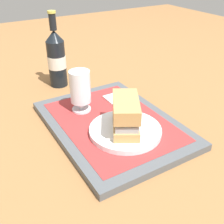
# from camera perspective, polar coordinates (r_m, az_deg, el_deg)

# --- Properties ---
(ground_plane) EXTENTS (3.00, 3.00, 0.00)m
(ground_plane) POSITION_cam_1_polar(r_m,az_deg,el_deg) (0.78, -0.00, -3.15)
(ground_plane) COLOR olive
(tray) EXTENTS (0.44, 0.32, 0.02)m
(tray) POSITION_cam_1_polar(r_m,az_deg,el_deg) (0.78, -0.00, -2.53)
(tray) COLOR #4C5156
(tray) RESTS_ON ground_plane
(placemat) EXTENTS (0.38, 0.27, 0.00)m
(placemat) POSITION_cam_1_polar(r_m,az_deg,el_deg) (0.77, -0.00, -1.88)
(placemat) COLOR #9E2D2D
(placemat) RESTS_ON tray
(plate) EXTENTS (0.19, 0.19, 0.01)m
(plate) POSITION_cam_1_polar(r_m,az_deg,el_deg) (0.72, 3.06, -3.77)
(plate) COLOR white
(plate) RESTS_ON placemat
(sandwich) EXTENTS (0.14, 0.12, 0.08)m
(sandwich) POSITION_cam_1_polar(r_m,az_deg,el_deg) (0.70, 3.16, -0.22)
(sandwich) COLOR tan
(sandwich) RESTS_ON plate
(beer_glass) EXTENTS (0.06, 0.06, 0.12)m
(beer_glass) POSITION_cam_1_polar(r_m,az_deg,el_deg) (0.80, -6.63, 4.70)
(beer_glass) COLOR silver
(beer_glass) RESTS_ON placemat
(napkin_folded) EXTENTS (0.09, 0.07, 0.01)m
(napkin_folded) POSITION_cam_1_polar(r_m,az_deg,el_deg) (0.87, 1.46, 2.58)
(napkin_folded) COLOR white
(napkin_folded) RESTS_ON placemat
(beer_bottle) EXTENTS (0.07, 0.07, 0.27)m
(beer_bottle) POSITION_cam_1_polar(r_m,az_deg,el_deg) (1.01, -11.50, 10.95)
(beer_bottle) COLOR black
(beer_bottle) RESTS_ON ground_plane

